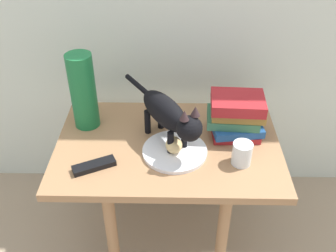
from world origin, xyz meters
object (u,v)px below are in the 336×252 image
at_px(cat, 169,115).
at_px(tv_remote, 94,166).
at_px(bread_roll, 174,145).
at_px(candle_jar, 242,155).
at_px(green_vase, 83,91).
at_px(book_stack, 236,116).
at_px(side_table, 168,157).
at_px(plate, 175,151).

xyz_separation_m(cat, tv_remote, (-0.26, -0.14, -0.12)).
distance_m(cat, tv_remote, 0.32).
relative_size(bread_roll, candle_jar, 0.94).
bearing_deg(bread_roll, green_vase, 153.23).
bearing_deg(tv_remote, cat, 2.47).
height_order(bread_roll, cat, cat).
relative_size(cat, tv_remote, 2.73).
bearing_deg(cat, green_vase, 159.85).
relative_size(green_vase, tv_remote, 2.03).
distance_m(book_stack, green_vase, 0.59).
relative_size(side_table, candle_jar, 9.90).
height_order(plate, bread_roll, bread_roll).
xyz_separation_m(cat, green_vase, (-0.33, 0.12, 0.02)).
relative_size(cat, candle_jar, 4.82).
xyz_separation_m(side_table, tv_remote, (-0.25, -0.14, 0.08)).
bearing_deg(side_table, bread_roll, -68.91).
bearing_deg(cat, candle_jar, -21.83).
distance_m(side_table, book_stack, 0.31).
height_order(side_table, tv_remote, tv_remote).
bearing_deg(plate, green_vase, 153.82).
xyz_separation_m(side_table, green_vase, (-0.32, 0.12, 0.22)).
relative_size(side_table, plate, 3.55).
bearing_deg(book_stack, candle_jar, -88.69).
relative_size(bread_roll, book_stack, 0.36).
distance_m(cat, candle_jar, 0.29).
bearing_deg(green_vase, book_stack, -4.97).
relative_size(cat, book_stack, 1.86).
xyz_separation_m(cat, book_stack, (0.25, 0.07, -0.05)).
height_order(side_table, bread_roll, bread_roll).
height_order(plate, candle_jar, candle_jar).
xyz_separation_m(book_stack, tv_remote, (-0.51, -0.21, -0.07)).
bearing_deg(plate, tv_remote, -162.70).
distance_m(side_table, tv_remote, 0.30).
bearing_deg(candle_jar, book_stack, 91.31).
xyz_separation_m(green_vase, candle_jar, (0.58, -0.22, -0.11)).
xyz_separation_m(bread_roll, book_stack, (0.23, 0.12, 0.04)).
relative_size(side_table, cat, 2.05).
xyz_separation_m(plate, cat, (-0.02, 0.05, 0.13)).
distance_m(cat, green_vase, 0.35).
bearing_deg(green_vase, side_table, -19.81).
xyz_separation_m(cat, candle_jar, (0.26, -0.10, -0.09)).
xyz_separation_m(plate, candle_jar, (0.23, -0.05, 0.03)).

